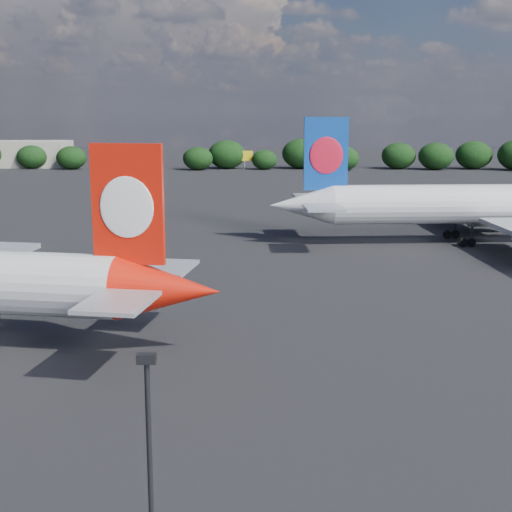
{
  "coord_description": "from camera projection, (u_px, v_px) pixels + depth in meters",
  "views": [
    {
      "loc": [
        16.15,
        -33.97,
        17.41
      ],
      "look_at": [
        16.0,
        12.0,
        8.0
      ],
      "focal_mm": 50.0,
      "sensor_mm": 36.0,
      "label": 1
    }
  ],
  "objects": [
    {
      "name": "ground",
      "position": [
        138.0,
        243.0,
        95.61
      ],
      "size": [
        500.0,
        500.0,
        0.0
      ],
      "primitive_type": "plane",
      "color": "black",
      "rests_on": "ground"
    },
    {
      "name": "china_southern_airliner",
      "position": [
        467.0,
        205.0,
        94.66
      ],
      "size": [
        50.82,
        48.31,
        16.59
      ],
      "color": "silver",
      "rests_on": "ground"
    },
    {
      "name": "apron_lamp_post",
      "position": [
        151.0,
        504.0,
        21.08
      ],
      "size": [
        0.55,
        0.3,
        10.66
      ],
      "color": "black",
      "rests_on": "ground"
    },
    {
      "name": "terminal_building",
      "position": [
        1.0,
        154.0,
        224.32
      ],
      "size": [
        42.0,
        16.0,
        8.0
      ],
      "color": "gray",
      "rests_on": "ground"
    },
    {
      "name": "highway_sign",
      "position": [
        142.0,
        160.0,
        208.68
      ],
      "size": [
        6.0,
        0.3,
        4.5
      ],
      "color": "#13622B",
      "rests_on": "ground"
    },
    {
      "name": "billboard_yellow",
      "position": [
        245.0,
        156.0,
        214.31
      ],
      "size": [
        5.0,
        0.3,
        5.5
      ],
      "color": "yellow",
      "rests_on": "ground"
    },
    {
      "name": "horizon_treeline",
      "position": [
        249.0,
        156.0,
        213.15
      ],
      "size": [
        203.68,
        16.74,
        9.13
      ],
      "color": "black",
      "rests_on": "ground"
    }
  ]
}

